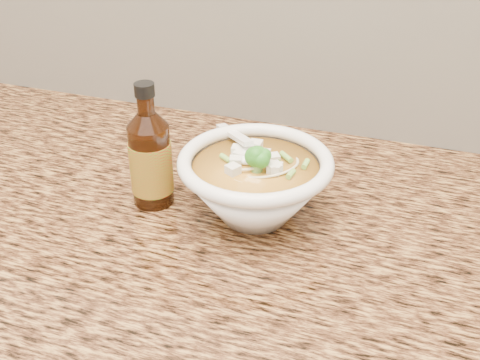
% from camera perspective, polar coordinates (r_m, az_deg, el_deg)
% --- Properties ---
extents(counter_slab, '(4.00, 0.68, 0.04)m').
position_cam_1_polar(counter_slab, '(0.76, -0.73, -5.92)').
color(counter_slab, '#A4763C').
rests_on(counter_slab, cabinet).
extents(soup_bowl, '(0.19, 0.19, 0.11)m').
position_cam_1_polar(soup_bowl, '(0.75, 1.44, -0.53)').
color(soup_bowl, white).
rests_on(soup_bowl, counter_slab).
extents(hot_sauce_bottle, '(0.07, 0.07, 0.17)m').
position_cam_1_polar(hot_sauce_bottle, '(0.78, -8.48, 1.93)').
color(hot_sauce_bottle, '#361707').
rests_on(hot_sauce_bottle, counter_slab).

